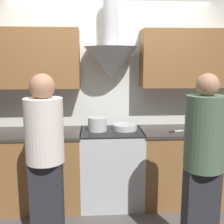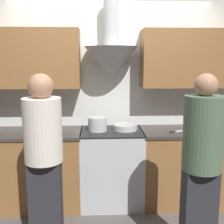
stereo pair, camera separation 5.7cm
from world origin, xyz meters
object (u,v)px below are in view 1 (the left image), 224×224
object	(u,v)px
saucepan	(215,125)
stove_range	(111,167)
stock_pot	(97,124)
person_foreground_left	(45,158)
person_foreground_right	(203,164)
mixing_bowl	(125,127)

from	to	relation	value
saucepan	stove_range	bearing A→B (deg)	-178.80
stock_pot	person_foreground_left	world-z (taller)	person_foreground_left
person_foreground_left	person_foreground_right	world-z (taller)	person_foreground_right
stock_pot	person_foreground_left	xyz separation A→B (m)	(-0.48, -0.92, -0.09)
stock_pot	saucepan	xyz separation A→B (m)	(1.47, 0.01, -0.03)
stock_pot	saucepan	distance (m)	1.47
stove_range	stock_pot	distance (m)	0.57
stove_range	saucepan	size ratio (longest dim) A/B	6.47
person_foreground_left	person_foreground_right	size ratio (longest dim) A/B	0.99
stock_pot	mixing_bowl	bearing A→B (deg)	4.19
stock_pot	saucepan	world-z (taller)	stock_pot
person_foreground_right	person_foreground_left	bearing A→B (deg)	169.76
stove_range	saucepan	world-z (taller)	saucepan
person_foreground_left	stove_range	bearing A→B (deg)	54.36
person_foreground_right	mixing_bowl	bearing A→B (deg)	113.78
stove_range	person_foreground_right	world-z (taller)	person_foreground_right
stove_range	saucepan	xyz separation A→B (m)	(1.30, 0.03, 0.51)
mixing_bowl	saucepan	size ratio (longest dim) A/B	2.06
mixing_bowl	person_foreground_left	world-z (taller)	person_foreground_left
saucepan	person_foreground_left	size ratio (longest dim) A/B	0.09
mixing_bowl	person_foreground_right	bearing A→B (deg)	-66.22
stove_range	person_foreground_left	xyz separation A→B (m)	(-0.65, -0.90, 0.45)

